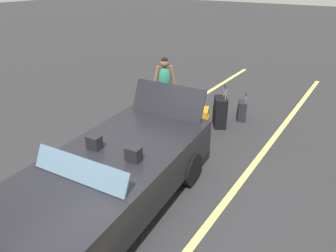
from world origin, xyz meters
TOP-DOWN VIEW (x-y plane):
  - ground_plane at (0.00, 0.00)m, footprint 80.00×80.00m
  - lot_line_near at (0.00, -1.25)m, footprint 18.00×0.12m
  - lot_line_mid at (0.00, 1.45)m, footprint 18.00×0.12m
  - convertible_car at (0.20, 0.02)m, footprint 4.32×2.15m
  - suitcase_large_black at (-3.79, 0.11)m, footprint 0.56×0.49m
  - suitcase_medium_bright at (-3.21, -0.06)m, footprint 0.46×0.38m
  - suitcase_small_carryon at (-4.44, 0.42)m, footprint 0.39×0.33m
  - traveler_person at (-3.27, -1.18)m, footprint 0.47×0.51m

SIDE VIEW (x-z plane):
  - ground_plane at x=0.00m, z-range 0.00..0.00m
  - lot_line_near at x=0.00m, z-range 0.00..0.00m
  - lot_line_mid at x=0.00m, z-range 0.00..0.00m
  - suitcase_small_carryon at x=-4.44m, z-range -0.10..0.61m
  - suitcase_medium_bright at x=-3.21m, z-range 0.00..0.62m
  - suitcase_large_black at x=-3.79m, z-range -0.15..0.89m
  - convertible_car at x=0.20m, z-range -0.17..1.35m
  - traveler_person at x=-3.27m, z-range 0.10..1.76m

